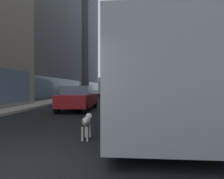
# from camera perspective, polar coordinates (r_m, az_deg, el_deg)

# --- Properties ---
(ground_plane) EXTENTS (120.00, 120.00, 0.00)m
(ground_plane) POSITION_cam_1_polar(r_m,az_deg,el_deg) (38.19, 1.46, -1.60)
(ground_plane) COLOR black
(sidewalk_left) EXTENTS (2.40, 110.00, 0.15)m
(sidewalk_left) POSITION_cam_1_polar(r_m,az_deg,el_deg) (38.90, -6.96, -1.46)
(sidewalk_left) COLOR #9E9991
(sidewalk_left) RESTS_ON ground
(sidewalk_right) EXTENTS (2.40, 110.00, 0.15)m
(sidewalk_right) POSITION_cam_1_polar(r_m,az_deg,el_deg) (38.31, 10.01, -1.50)
(sidewalk_right) COLOR #9E9991
(sidewalk_right) RESTS_ON ground
(building_left_mid) EXTENTS (8.92, 22.31, 29.41)m
(building_left_mid) POSITION_cam_1_polar(r_m,az_deg,el_deg) (33.46, -22.50, 23.81)
(building_left_mid) COLOR #4C515B
(building_left_mid) RESTS_ON ground
(building_left_far) EXTENTS (10.91, 14.23, 28.39)m
(building_left_far) POSITION_cam_1_polar(r_m,az_deg,el_deg) (51.03, -11.91, 15.04)
(building_left_far) COLOR #4C515B
(building_left_far) RESTS_ON ground
(building_right_far) EXTENTS (9.58, 21.40, 33.15)m
(building_right_far) POSITION_cam_1_polar(r_m,az_deg,el_deg) (44.93, 18.06, 20.21)
(building_right_far) COLOR slate
(building_right_far) RESTS_ON ground
(transit_bus) EXTENTS (2.78, 11.53, 3.05)m
(transit_bus) POSITION_cam_1_polar(r_m,az_deg,el_deg) (8.99, 9.67, 2.23)
(transit_bus) COLOR #999EA3
(transit_bus) RESTS_ON ground
(car_blue_hatchback) EXTENTS (1.76, 4.28, 1.62)m
(car_blue_hatchback) POSITION_cam_1_polar(r_m,az_deg,el_deg) (18.88, -10.24, -1.48)
(car_blue_hatchback) COLOR #4C6BB7
(car_blue_hatchback) RESTS_ON ground
(car_silver_sedan) EXTENTS (1.75, 4.40, 1.62)m
(car_silver_sedan) POSITION_cam_1_polar(r_m,az_deg,el_deg) (40.07, -2.42, -0.32)
(car_silver_sedan) COLOR #B7BABF
(car_silver_sedan) RESTS_ON ground
(car_red_coupe) EXTENTS (1.89, 4.08, 1.62)m
(car_red_coupe) POSITION_cam_1_polar(r_m,az_deg,el_deg) (12.38, -10.47, -2.61)
(car_red_coupe) COLOR red
(car_red_coupe) RESTS_ON ground
(car_grey_wagon) EXTENTS (1.76, 4.29, 1.62)m
(car_grey_wagon) POSITION_cam_1_polar(r_m,az_deg,el_deg) (19.78, 6.81, -1.37)
(car_grey_wagon) COLOR slate
(car_grey_wagon) RESTS_ON ground
(box_truck) EXTENTS (2.30, 7.50, 3.05)m
(box_truck) POSITION_cam_1_polar(r_m,az_deg,el_deg) (31.95, -1.28, 0.94)
(box_truck) COLOR #A51919
(box_truck) RESTS_ON ground
(dalmatian_dog) EXTENTS (0.22, 0.96, 0.72)m
(dalmatian_dog) POSITION_cam_1_polar(r_m,az_deg,el_deg) (5.61, -7.84, -9.81)
(dalmatian_dog) COLOR white
(dalmatian_dog) RESTS_ON ground
(pedestrian_with_handbag) EXTENTS (0.45, 0.34, 1.69)m
(pedestrian_with_handbag) POSITION_cam_1_polar(r_m,az_deg,el_deg) (9.07, 26.47, -2.68)
(pedestrian_with_handbag) COLOR #1E1E2D
(pedestrian_with_handbag) RESTS_ON sidewalk_right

